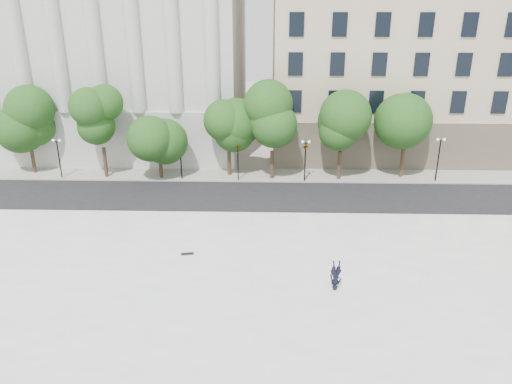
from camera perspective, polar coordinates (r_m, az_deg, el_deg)
ground at (r=28.75m, az=-1.86°, el=-14.71°), size 160.00×160.00×0.00m
plaza at (r=31.08m, az=-1.55°, el=-11.07°), size 44.00×22.00×0.45m
street at (r=44.49m, az=-0.55°, el=-0.72°), size 60.00×8.00×0.02m
far_sidewalk at (r=50.05m, az=-0.30°, el=1.98°), size 60.00×4.00×0.12m
building_west at (r=64.46m, az=-15.92°, el=17.37°), size 31.50×27.65×25.60m
building_east at (r=64.91m, az=18.77°, el=15.54°), size 36.00×26.15×23.00m
traffic_light_west at (r=47.36m, az=-2.10°, el=5.47°), size 0.53×1.85×4.23m
traffic_light_east at (r=47.39m, az=5.69°, el=5.42°), size 0.74×1.93×4.26m
person_lying at (r=30.91m, az=9.03°, el=-10.51°), size 0.90×2.01×0.53m
skateboard at (r=34.67m, az=-7.85°, el=-7.01°), size 0.88×0.38×0.09m
street_trees at (r=48.12m, az=-3.46°, el=7.81°), size 41.24×5.50×8.13m
lamp_posts at (r=47.85m, az=-0.99°, el=4.57°), size 37.42×0.28×4.40m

